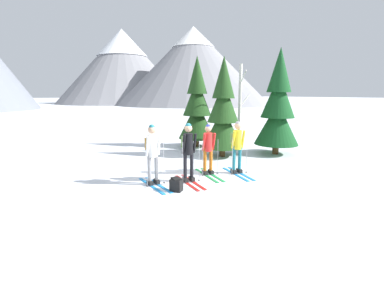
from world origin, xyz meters
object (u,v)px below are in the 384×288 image
at_px(skier_in_white, 152,151).
at_px(birch_tree_tall, 240,106).
at_px(pine_tree_mid, 197,106).
at_px(skier_in_black, 188,149).
at_px(skier_in_red, 208,148).
at_px(skier_in_yellow, 237,144).
at_px(pine_tree_far, 223,112).
at_px(pine_tree_near, 278,107).
at_px(backpack_on_snow_front, 176,185).

bearing_deg(skier_in_white, birch_tree_tall, 29.14).
relative_size(pine_tree_mid, birch_tree_tall, 1.10).
distance_m(skier_in_white, skier_in_black, 1.08).
bearing_deg(birch_tree_tall, skier_in_red, -140.40).
distance_m(skier_in_yellow, pine_tree_far, 2.72).
bearing_deg(skier_in_black, skier_in_white, 165.45).
bearing_deg(skier_in_black, birch_tree_tall, 36.39).
xyz_separation_m(pine_tree_near, backpack_on_snow_front, (-5.98, -2.13, -1.92)).
bearing_deg(skier_in_yellow, birch_tree_tall, 50.33).
height_order(pine_tree_mid, pine_tree_far, pine_tree_mid).
bearing_deg(skier_in_black, pine_tree_far, 38.58).
height_order(skier_in_white, skier_in_yellow, skier_in_white).
xyz_separation_m(skier_in_black, pine_tree_mid, (3.09, 4.80, 1.02)).
height_order(pine_tree_mid, backpack_on_snow_front, pine_tree_mid).
xyz_separation_m(skier_in_red, birch_tree_tall, (3.84, 3.17, 1.15)).
height_order(pine_tree_far, birch_tree_tall, pine_tree_far).
bearing_deg(skier_in_red, skier_in_black, -160.05).
relative_size(skier_in_black, pine_tree_mid, 0.40).
relative_size(skier_in_black, pine_tree_far, 0.43).
distance_m(pine_tree_mid, backpack_on_snow_front, 6.82).
bearing_deg(birch_tree_tall, pine_tree_mid, 142.23).
relative_size(skier_in_red, backpack_on_snow_front, 4.28).
relative_size(pine_tree_near, pine_tree_far, 1.10).
height_order(skier_in_red, backpack_on_snow_front, skier_in_red).
xyz_separation_m(pine_tree_near, birch_tree_tall, (-0.54, 1.94, -0.03)).
height_order(pine_tree_near, pine_tree_far, pine_tree_near).
relative_size(pine_tree_mid, pine_tree_far, 1.07).
xyz_separation_m(skier_in_white, skier_in_red, (1.97, 0.06, -0.10)).
height_order(skier_in_white, skier_in_red, skier_in_white).
bearing_deg(birch_tree_tall, backpack_on_snow_front, -143.21).
bearing_deg(pine_tree_far, skier_in_red, -135.01).
bearing_deg(pine_tree_mid, skier_in_black, -122.75).
bearing_deg(pine_tree_mid, birch_tree_tall, -37.77).
bearing_deg(pine_tree_far, pine_tree_near, -17.79).
bearing_deg(skier_in_yellow, pine_tree_far, 65.35).
relative_size(skier_in_white, birch_tree_tall, 0.44).
bearing_deg(birch_tree_tall, pine_tree_near, -74.58).
height_order(skier_in_white, backpack_on_snow_front, skier_in_white).
distance_m(skier_in_yellow, pine_tree_mid, 5.07).
relative_size(skier_in_black, birch_tree_tall, 0.44).
bearing_deg(backpack_on_snow_front, birch_tree_tall, 36.79).
height_order(skier_in_black, pine_tree_far, pine_tree_far).
distance_m(pine_tree_near, pine_tree_far, 2.50).
distance_m(skier_in_white, pine_tree_far, 4.56).
xyz_separation_m(pine_tree_mid, birch_tree_tall, (1.67, -1.30, 0.02)).
bearing_deg(backpack_on_snow_front, skier_in_red, 29.20).
height_order(skier_in_red, pine_tree_near, pine_tree_near).
relative_size(pine_tree_far, birch_tree_tall, 1.03).
bearing_deg(skier_in_yellow, pine_tree_near, 24.48).
distance_m(skier_in_white, pine_tree_mid, 6.22).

